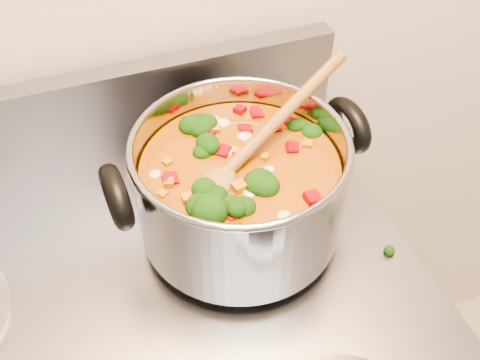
# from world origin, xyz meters

# --- Properties ---
(stockpot) EXTENTS (0.30, 0.24, 0.14)m
(stockpot) POSITION_xyz_m (0.22, 1.31, 1.00)
(stockpot) COLOR #9E9EA6
(stockpot) RESTS_ON electric_range
(wooden_spoon) EXTENTS (0.24, 0.14, 0.08)m
(wooden_spoon) POSITION_xyz_m (0.23, 1.31, 1.05)
(wooden_spoon) COLOR olive
(wooden_spoon) RESTS_ON stockpot
(cooktop_crumbs) EXTENTS (0.21, 0.31, 0.01)m
(cooktop_crumbs) POSITION_xyz_m (0.24, 1.27, 0.92)
(cooktop_crumbs) COLOR black
(cooktop_crumbs) RESTS_ON electric_range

